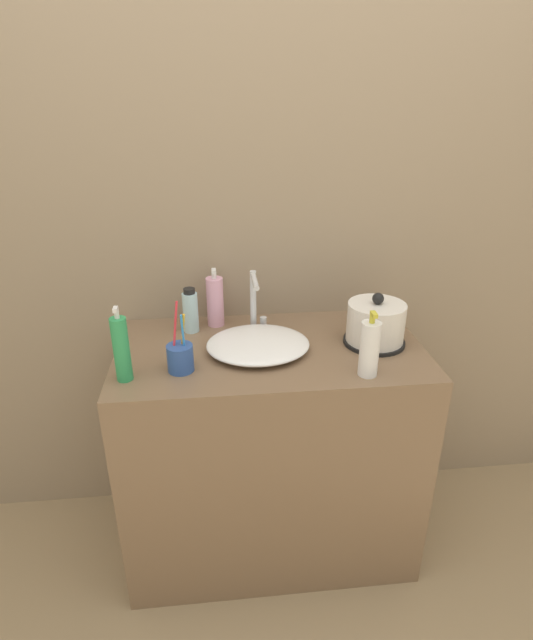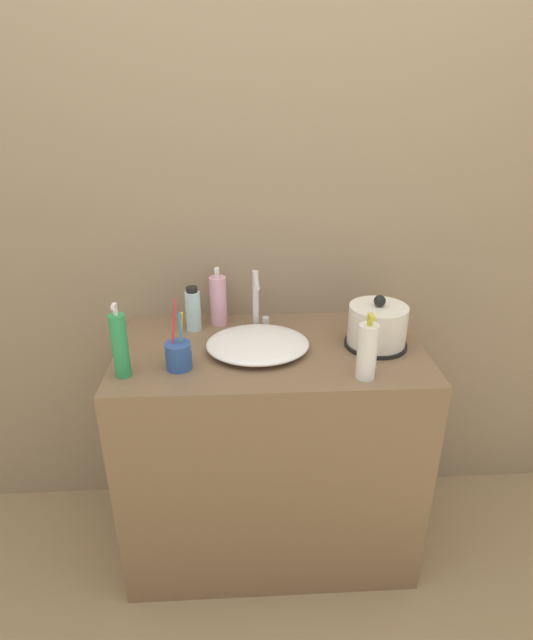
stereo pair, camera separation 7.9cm
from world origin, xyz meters
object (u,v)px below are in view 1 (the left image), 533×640
(electric_kettle, at_px, (375,325))
(hand_cream_bottle, at_px, (121,349))
(toothbrush_cup, at_px, (180,357))
(lotion_bottle, at_px, (215,301))
(shampoo_bottle, at_px, (369,348))
(mouthwash_bottle, at_px, (190,311))
(faucet, at_px, (255,298))

(electric_kettle, xyz_separation_m, hand_cream_bottle, (-0.79, -0.15, 0.03))
(toothbrush_cup, height_order, lotion_bottle, toothbrush_cup)
(lotion_bottle, xyz_separation_m, hand_cream_bottle, (-0.27, -0.35, 0.01))
(toothbrush_cup, bearing_deg, lotion_bottle, 70.91)
(toothbrush_cup, distance_m, lotion_bottle, 0.34)
(shampoo_bottle, height_order, hand_cream_bottle, hand_cream_bottle)
(lotion_bottle, distance_m, mouthwash_bottle, 0.10)
(shampoo_bottle, bearing_deg, lotion_bottle, 137.62)
(faucet, relative_size, electric_kettle, 1.04)
(toothbrush_cup, relative_size, mouthwash_bottle, 1.36)
(lotion_bottle, height_order, mouthwash_bottle, lotion_bottle)
(electric_kettle, relative_size, shampoo_bottle, 1.00)
(mouthwash_bottle, bearing_deg, electric_kettle, -14.76)
(toothbrush_cup, bearing_deg, mouthwash_bottle, 85.05)
(lotion_bottle, bearing_deg, toothbrush_cup, -109.09)
(electric_kettle, xyz_separation_m, mouthwash_bottle, (-0.61, 0.16, 0.01))
(faucet, bearing_deg, mouthwash_bottle, 175.51)
(faucet, distance_m, electric_kettle, 0.42)
(shampoo_bottle, bearing_deg, mouthwash_bottle, 145.78)
(electric_kettle, relative_size, hand_cream_bottle, 0.89)
(toothbrush_cup, distance_m, hand_cream_bottle, 0.17)
(lotion_bottle, relative_size, hand_cream_bottle, 0.92)
(lotion_bottle, distance_m, hand_cream_bottle, 0.44)
(faucet, xyz_separation_m, toothbrush_cup, (-0.25, -0.26, -0.08))
(hand_cream_bottle, bearing_deg, shampoo_bottle, -3.95)
(lotion_bottle, bearing_deg, shampoo_bottle, -42.38)
(faucet, bearing_deg, hand_cream_bottle, -144.38)
(electric_kettle, bearing_deg, hand_cream_bottle, -169.37)
(faucet, bearing_deg, electric_kettle, -20.33)
(electric_kettle, relative_size, lotion_bottle, 0.96)
(lotion_bottle, height_order, shampoo_bottle, lotion_bottle)
(toothbrush_cup, distance_m, shampoo_bottle, 0.56)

